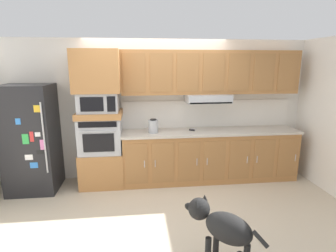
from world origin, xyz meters
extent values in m
plane|color=beige|center=(0.00, 0.00, 0.00)|extent=(9.60, 9.60, 0.00)
cube|color=silver|center=(0.00, 1.11, 1.25)|extent=(6.20, 0.12, 2.50)
cube|color=black|center=(-2.08, 0.68, 0.88)|extent=(0.76, 0.70, 1.76)
cylinder|color=silver|center=(-1.75, 0.31, 0.98)|extent=(0.02, 0.02, 1.10)
cube|color=gold|center=(-1.81, 0.33, 1.43)|extent=(0.09, 0.01, 0.10)
cube|color=black|center=(-1.84, 0.33, 0.76)|extent=(0.10, 0.01, 0.06)
cube|color=#337FDB|center=(-2.10, 0.33, 1.25)|extent=(0.07, 0.01, 0.09)
cube|color=white|center=(-1.84, 0.33, 1.04)|extent=(0.08, 0.01, 0.07)
cube|color=red|center=(-1.93, 0.33, 1.01)|extent=(0.05, 0.01, 0.16)
cube|color=pink|center=(-1.79, 0.33, 0.88)|extent=(0.06, 0.01, 0.16)
cube|color=#337FDB|center=(-1.95, 0.33, 0.55)|extent=(0.12, 0.01, 0.09)
cube|color=green|center=(-2.02, 0.33, 0.97)|extent=(0.09, 0.01, 0.16)
cube|color=white|center=(-2.01, 0.33, 0.68)|extent=(0.12, 0.01, 0.08)
cube|color=#A8703D|center=(-0.97, 0.75, 0.30)|extent=(0.74, 0.62, 0.60)
cube|color=#A8AAAF|center=(-0.97, 0.75, 0.90)|extent=(0.70, 0.58, 0.60)
cube|color=black|center=(-0.97, 0.45, 0.84)|extent=(0.49, 0.01, 0.30)
cube|color=black|center=(-0.97, 0.45, 1.14)|extent=(0.59, 0.01, 0.09)
cylinder|color=#A8AAAF|center=(-0.97, 0.43, 1.03)|extent=(0.56, 0.02, 0.02)
cube|color=#A8703D|center=(-0.97, 0.75, 1.25)|extent=(0.74, 0.62, 0.10)
cube|color=#A8AAAF|center=(-0.97, 0.75, 1.46)|extent=(0.64, 0.53, 0.32)
cube|color=black|center=(-1.05, 0.48, 1.46)|extent=(0.35, 0.01, 0.22)
cube|color=black|center=(-0.75, 0.48, 1.46)|extent=(0.13, 0.01, 0.24)
cube|color=#A8703D|center=(-0.97, 0.75, 1.96)|extent=(0.74, 0.62, 0.68)
cube|color=#A8703D|center=(0.95, 0.75, 0.44)|extent=(3.10, 0.60, 0.88)
cube|color=#9A6738|center=(-0.38, 0.44, 0.46)|extent=(0.37, 0.01, 0.70)
cylinder|color=#BCBCC1|center=(-0.25, 0.43, 0.46)|extent=(0.01, 0.01, 0.12)
cube|color=#9A6738|center=(0.06, 0.44, 0.46)|extent=(0.37, 0.01, 0.70)
cylinder|color=#BCBCC1|center=(-0.07, 0.43, 0.46)|extent=(0.01, 0.01, 0.12)
cube|color=#9A6738|center=(0.50, 0.44, 0.46)|extent=(0.37, 0.01, 0.70)
cylinder|color=#BCBCC1|center=(0.64, 0.43, 0.46)|extent=(0.01, 0.01, 0.12)
cube|color=#9A6738|center=(0.95, 0.44, 0.46)|extent=(0.37, 0.01, 0.70)
cylinder|color=#BCBCC1|center=(0.81, 0.43, 0.46)|extent=(0.01, 0.01, 0.12)
cube|color=#9A6738|center=(1.39, 0.44, 0.46)|extent=(0.37, 0.01, 0.70)
cylinder|color=#BCBCC1|center=(1.52, 0.43, 0.46)|extent=(0.01, 0.01, 0.12)
cube|color=#9A6738|center=(1.83, 0.44, 0.46)|extent=(0.37, 0.01, 0.70)
cylinder|color=#BCBCC1|center=(1.70, 0.43, 0.46)|extent=(0.01, 0.01, 0.12)
cube|color=#9A6738|center=(2.28, 0.44, 0.46)|extent=(0.37, 0.01, 0.70)
cylinder|color=#BCBCC1|center=(2.41, 0.43, 0.46)|extent=(0.01, 0.01, 0.12)
cube|color=#BCB2A3|center=(0.95, 0.75, 0.90)|extent=(3.14, 0.64, 0.04)
cube|color=silver|center=(0.95, 1.04, 1.17)|extent=(3.14, 0.02, 0.50)
cube|color=#A8703D|center=(0.95, 0.88, 1.93)|extent=(3.10, 0.34, 0.74)
cube|color=#A8AAAF|center=(0.88, 0.81, 1.49)|extent=(0.76, 0.48, 0.14)
cube|color=black|center=(0.88, 0.59, 1.43)|extent=(0.72, 0.04, 0.02)
cube|color=#9A6738|center=(-0.38, 0.70, 1.93)|extent=(0.37, 0.01, 0.63)
cube|color=#9A6738|center=(0.06, 0.70, 1.93)|extent=(0.37, 0.01, 0.63)
cube|color=#9A6738|center=(0.50, 0.70, 1.93)|extent=(0.37, 0.01, 0.63)
cube|color=#9A6738|center=(0.95, 0.70, 1.93)|extent=(0.37, 0.01, 0.63)
cube|color=#9A6738|center=(1.39, 0.70, 1.93)|extent=(0.37, 0.01, 0.63)
cube|color=#9A6738|center=(1.83, 0.70, 1.93)|extent=(0.37, 0.01, 0.63)
cube|color=#9A6738|center=(2.28, 0.70, 1.93)|extent=(0.37, 0.01, 0.63)
cylinder|color=black|center=(0.60, 0.76, 0.93)|extent=(0.10, 0.07, 0.03)
cylinder|color=silver|center=(0.66, 0.86, 0.93)|extent=(0.11, 0.06, 0.01)
cylinder|color=#A8AAAF|center=(-0.08, 0.70, 1.03)|extent=(0.17, 0.17, 0.22)
cylinder|color=black|center=(-0.08, 0.70, 1.15)|extent=(0.10, 0.10, 0.02)
ellipsoid|color=black|center=(0.53, -1.48, 0.48)|extent=(0.55, 0.56, 0.29)
sphere|color=black|center=(0.29, -1.22, 0.56)|extent=(0.23, 0.23, 0.23)
ellipsoid|color=black|center=(0.21, -1.14, 0.54)|extent=(0.15, 0.16, 0.08)
cone|color=black|center=(0.24, -1.29, 0.67)|extent=(0.06, 0.06, 0.07)
cone|color=black|center=(0.36, -1.18, 0.67)|extent=(0.06, 0.06, 0.07)
cylinder|color=black|center=(0.75, -1.71, 0.51)|extent=(0.14, 0.15, 0.13)
cylinder|color=black|center=(0.35, -1.41, 0.17)|extent=(0.06, 0.06, 0.34)
cylinder|color=black|center=(0.47, -1.30, 0.17)|extent=(0.06, 0.06, 0.34)
camera|label=1|loc=(-0.34, -3.74, 2.07)|focal=28.55mm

